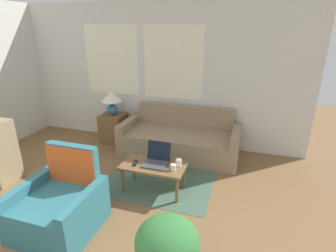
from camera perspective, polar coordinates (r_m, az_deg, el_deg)
name	(u,v)px	position (r m, az deg, el deg)	size (l,w,h in m)	color
wall_back	(146,75)	(5.06, -4.88, 11.10)	(5.91, 0.06, 2.60)	silver
rug	(167,169)	(4.26, -0.31, -9.41)	(1.56, 1.92, 0.01)	#476651
couch	(180,140)	(4.70, 2.68, -3.06)	(2.06, 0.87, 0.81)	#937A5B
armchair	(61,206)	(3.29, -22.21, -15.84)	(0.84, 0.80, 0.89)	#2D6B75
side_table	(114,128)	(5.29, -11.72, -0.40)	(0.45, 0.45, 0.56)	brown
table_lamp	(112,99)	(5.11, -12.18, 5.74)	(0.40, 0.40, 0.46)	teal
coffee_table	(153,168)	(3.61, -3.19, -9.17)	(0.87, 0.45, 0.39)	brown
laptop	(157,159)	(3.60, -2.48, -7.22)	(0.33, 0.33, 0.27)	#47474C
cup_navy	(179,163)	(3.54, 2.33, -7.95)	(0.08, 0.08, 0.10)	white
cup_yellow	(173,167)	(3.44, 1.15, -8.97)	(0.07, 0.07, 0.08)	white
tv_remote	(135,163)	(3.63, -7.17, -8.00)	(0.08, 0.16, 0.02)	black
potted_plant	(167,246)	(2.50, -0.16, -24.66)	(0.57, 0.57, 0.61)	#BCB2A3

